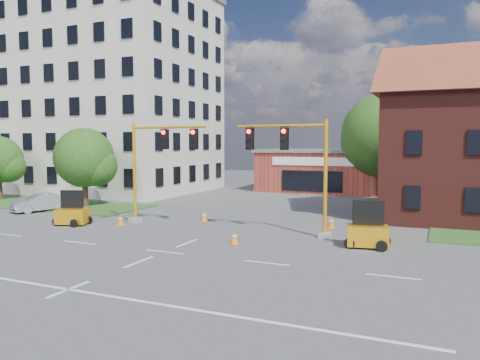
{
  "coord_description": "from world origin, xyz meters",
  "views": [
    {
      "loc": [
        11.57,
        -17.94,
        4.99
      ],
      "look_at": [
        -0.59,
        10.0,
        2.56
      ],
      "focal_mm": 35.0,
      "sensor_mm": 36.0,
      "label": 1
    }
  ],
  "objects_px": {
    "signal_mast_west": "(157,160)",
    "trailer_west": "(72,215)",
    "signal_mast_east": "(295,163)",
    "trailer_east": "(368,234)",
    "pickup_white": "(475,210)"
  },
  "relations": [
    {
      "from": "signal_mast_west",
      "to": "trailer_west",
      "type": "relative_size",
      "value": 3.0
    },
    {
      "from": "signal_mast_east",
      "to": "trailer_east",
      "type": "height_order",
      "value": "signal_mast_east"
    },
    {
      "from": "trailer_west",
      "to": "trailer_east",
      "type": "xyz_separation_m",
      "value": [
        17.38,
        0.88,
        0.04
      ]
    },
    {
      "from": "signal_mast_west",
      "to": "trailer_west",
      "type": "distance_m",
      "value": 6.1
    },
    {
      "from": "signal_mast_east",
      "to": "pickup_white",
      "type": "height_order",
      "value": "signal_mast_east"
    },
    {
      "from": "signal_mast_west",
      "to": "trailer_east",
      "type": "bearing_deg",
      "value": -6.0
    },
    {
      "from": "signal_mast_west",
      "to": "pickup_white",
      "type": "relative_size",
      "value": 1.18
    },
    {
      "from": "signal_mast_east",
      "to": "trailer_east",
      "type": "distance_m",
      "value": 5.35
    },
    {
      "from": "signal_mast_west",
      "to": "signal_mast_east",
      "type": "distance_m",
      "value": 8.71
    },
    {
      "from": "trailer_west",
      "to": "signal_mast_east",
      "type": "bearing_deg",
      "value": -9.59
    },
    {
      "from": "signal_mast_east",
      "to": "pickup_white",
      "type": "distance_m",
      "value": 13.18
    },
    {
      "from": "signal_mast_west",
      "to": "signal_mast_east",
      "type": "height_order",
      "value": "same"
    },
    {
      "from": "signal_mast_east",
      "to": "pickup_white",
      "type": "relative_size",
      "value": 1.18
    },
    {
      "from": "trailer_east",
      "to": "pickup_white",
      "type": "distance_m",
      "value": 11.47
    },
    {
      "from": "signal_mast_east",
      "to": "trailer_west",
      "type": "xyz_separation_m",
      "value": [
        -13.35,
        -2.22,
        -3.29
      ]
    }
  ]
}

